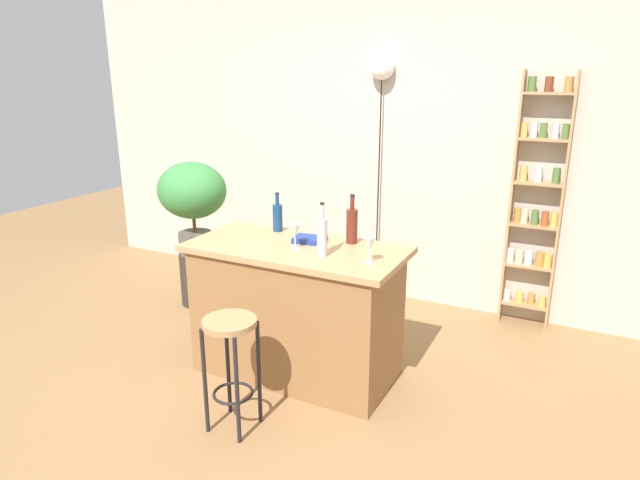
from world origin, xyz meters
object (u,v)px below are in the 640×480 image
bottle_vinegar (352,225)px  cookbook (310,240)px  wine_glass_left (369,245)px  spice_shelf (536,205)px  bottle_wine_red (322,236)px  potted_plant (192,195)px  wine_glass_center (295,232)px  plant_stool (198,278)px  bar_stool (231,350)px  bottle_sauce_amber (278,217)px  pendant_globe_light (382,71)px

bottle_vinegar → cookbook: (-0.26, -0.11, -0.11)m
bottle_vinegar → wine_glass_left: 0.42m
spice_shelf → bottle_wine_red: size_ratio=5.96×
spice_shelf → bottle_wine_red: bearing=-123.3°
potted_plant → wine_glass_left: 2.06m
wine_glass_center → cookbook: wine_glass_center is taller
spice_shelf → potted_plant: bearing=-161.9°
plant_stool → spice_shelf: bearing=18.1°
bar_stool → spice_shelf: 2.65m
spice_shelf → bottle_sauce_amber: (-1.59, -1.26, 0.01)m
spice_shelf → wine_glass_center: (-1.28, -1.57, 0.02)m
bottle_sauce_amber → wine_glass_center: bearing=-44.6°
bar_stool → bottle_wine_red: bottle_wine_red is taller
bottle_sauce_amber → wine_glass_left: bearing=-23.0°
spice_shelf → potted_plant: size_ratio=2.50×
bottle_sauce_amber → spice_shelf: bearing=38.3°
wine_glass_left → cookbook: wine_glass_left is taller
bottle_wine_red → wine_glass_left: 0.31m
plant_stool → wine_glass_center: wine_glass_center is taller
bottle_wine_red → bottle_vinegar: 0.33m
bottle_wine_red → pendant_globe_light: bearing=99.0°
spice_shelf → wine_glass_center: size_ratio=12.32×
bar_stool → bottle_sauce_amber: bearing=105.1°
potted_plant → wine_glass_center: (1.39, -0.69, 0.04)m
bar_stool → bottle_sauce_amber: 1.13m
plant_stool → potted_plant: 0.76m
cookbook → pendant_globe_light: 1.78m
wine_glass_left → plant_stool: bearing=158.9°
bar_stool → spice_shelf: (1.33, 2.23, 0.51)m
potted_plant → wine_glass_center: bearing=-26.5°
spice_shelf → pendant_globe_light: 1.66m
bottle_sauce_amber → wine_glass_left: size_ratio=1.70×
spice_shelf → bottle_vinegar: size_ratio=6.13×
bottle_wine_red → bottle_vinegar: size_ratio=1.03×
bar_stool → cookbook: 0.95m
spice_shelf → cookbook: 1.88m
plant_stool → bottle_vinegar: (1.66, -0.41, 0.80)m
bottle_sauce_amber → bottle_vinegar: (0.59, -0.03, 0.02)m
bottle_sauce_amber → bottle_vinegar: bearing=-2.6°
spice_shelf → wine_glass_center: bearing=-129.2°
bar_stool → wine_glass_left: bearing=46.9°
cookbook → bottle_sauce_amber: bearing=148.4°
plant_stool → pendant_globe_light: 2.41m
cookbook → potted_plant: bearing=150.5°
plant_stool → pendant_globe_light: pendant_globe_light is taller
spice_shelf → potted_plant: spice_shelf is taller
potted_plant → wine_glass_left: bearing=-21.1°
plant_stool → wine_glass_center: (1.39, -0.69, 0.80)m
spice_shelf → plant_stool: 2.92m
plant_stool → bottle_vinegar: size_ratio=1.43×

